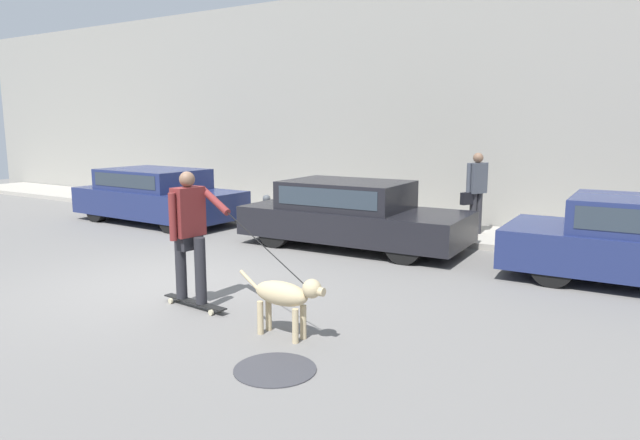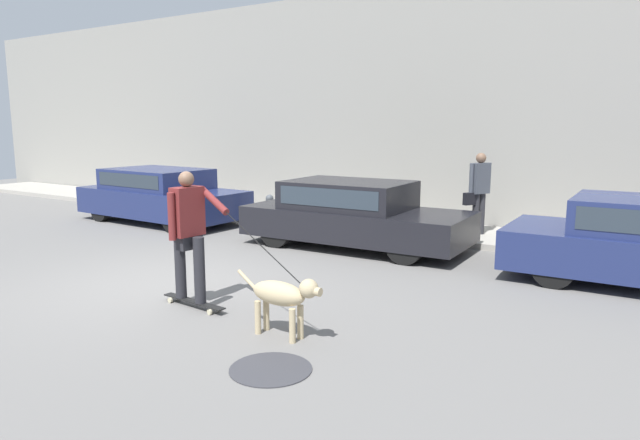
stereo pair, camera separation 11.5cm
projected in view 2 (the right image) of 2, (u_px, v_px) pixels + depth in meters
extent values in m
plane|color=slate|center=(164.00, 285.00, 8.32)|extent=(36.00, 36.00, 0.00)
cube|color=gray|center=(383.00, 107.00, 13.65)|extent=(32.00, 0.30, 5.44)
cube|color=#A39E93|center=(358.00, 223.00, 13.12)|extent=(30.00, 2.01, 0.12)
cylinder|color=black|center=(226.00, 210.00, 13.55)|extent=(0.61, 0.22, 0.60)
cylinder|color=black|center=(174.00, 219.00, 12.27)|extent=(0.61, 0.22, 0.60)
cylinder|color=black|center=(154.00, 202.00, 15.00)|extent=(0.61, 0.22, 0.60)
cylinder|color=black|center=(101.00, 209.00, 13.72)|extent=(0.61, 0.22, 0.60)
cube|color=navy|center=(163.00, 202.00, 13.60)|extent=(4.24, 1.96, 0.61)
cube|color=navy|center=(157.00, 179.00, 13.61)|extent=(2.44, 1.72, 0.47)
cube|color=#28333D|center=(128.00, 180.00, 12.94)|extent=(2.10, 0.08, 0.30)
cylinder|color=black|center=(436.00, 231.00, 10.77)|extent=(0.66, 0.22, 0.66)
cylinder|color=black|center=(405.00, 245.00, 9.49)|extent=(0.66, 0.22, 0.66)
cylinder|color=black|center=(317.00, 219.00, 12.10)|extent=(0.66, 0.22, 0.66)
cylinder|color=black|center=(276.00, 230.00, 10.83)|extent=(0.66, 0.22, 0.66)
cube|color=black|center=(356.00, 223.00, 10.77)|extent=(4.30, 1.89, 0.55)
cube|color=black|center=(348.00, 195.00, 10.77)|extent=(2.33, 1.65, 0.51)
cube|color=#28333D|center=(327.00, 198.00, 10.10)|extent=(2.00, 0.08, 0.33)
cylinder|color=black|center=(570.00, 247.00, 9.46)|extent=(0.62, 0.22, 0.62)
cylinder|color=black|center=(554.00, 267.00, 8.15)|extent=(0.62, 0.22, 0.62)
cylinder|color=tan|center=(300.00, 322.00, 6.21)|extent=(0.07, 0.07, 0.38)
cylinder|color=tan|center=(292.00, 326.00, 6.09)|extent=(0.07, 0.07, 0.38)
cylinder|color=tan|center=(266.00, 314.00, 6.48)|extent=(0.07, 0.07, 0.38)
cylinder|color=tan|center=(258.00, 317.00, 6.36)|extent=(0.07, 0.07, 0.38)
ellipsoid|color=tan|center=(279.00, 293.00, 6.24)|extent=(0.70, 0.28, 0.27)
sphere|color=tan|center=(309.00, 289.00, 5.99)|extent=(0.21, 0.21, 0.21)
cylinder|color=tan|center=(316.00, 291.00, 5.94)|extent=(0.12, 0.10, 0.09)
cylinder|color=tan|center=(247.00, 280.00, 6.48)|extent=(0.28, 0.05, 0.21)
cylinder|color=beige|center=(219.00, 309.00, 7.13)|extent=(0.07, 0.04, 0.07)
cylinder|color=beige|center=(210.00, 312.00, 7.02)|extent=(0.07, 0.04, 0.07)
cylinder|color=beige|center=(179.00, 298.00, 7.60)|extent=(0.07, 0.04, 0.07)
cylinder|color=beige|center=(170.00, 300.00, 7.48)|extent=(0.07, 0.04, 0.07)
cube|color=black|center=(194.00, 301.00, 7.30)|extent=(1.08, 0.21, 0.02)
cylinder|color=#232328|center=(199.00, 270.00, 7.15)|extent=(0.14, 0.14, 0.85)
cylinder|color=#232328|center=(180.00, 266.00, 7.38)|extent=(0.14, 0.14, 0.85)
cube|color=#232328|center=(189.00, 242.00, 7.21)|extent=(0.20, 0.33, 0.17)
cube|color=maroon|center=(187.00, 211.00, 7.14)|extent=(0.24, 0.42, 0.62)
sphere|color=brown|center=(186.00, 179.00, 7.07)|extent=(0.19, 0.19, 0.19)
cylinder|color=maroon|center=(172.00, 217.00, 6.95)|extent=(0.09, 0.09, 0.59)
cylinder|color=maroon|center=(214.00, 200.00, 7.12)|extent=(0.58, 0.22, 0.32)
cylinder|color=black|center=(265.00, 249.00, 6.47)|extent=(1.45, 0.36, 0.69)
cylinder|color=#28282D|center=(476.00, 214.00, 11.41)|extent=(0.14, 0.14, 0.83)
cylinder|color=#28282D|center=(481.00, 214.00, 11.49)|extent=(0.14, 0.14, 0.83)
cube|color=#424751|center=(480.00, 178.00, 11.33)|extent=(0.35, 0.43, 0.61)
cylinder|color=#424751|center=(471.00, 178.00, 11.21)|extent=(0.08, 0.08, 0.58)
cylinder|color=#424751|center=(489.00, 177.00, 11.44)|extent=(0.08, 0.08, 0.58)
sphere|color=brown|center=(481.00, 158.00, 11.26)|extent=(0.20, 0.20, 0.20)
cube|color=black|center=(470.00, 199.00, 11.28)|extent=(0.24, 0.33, 0.24)
cylinder|color=#38383D|center=(271.00, 369.00, 5.45)|extent=(0.80, 0.80, 0.01)
cylinder|color=#4C5156|center=(270.00, 214.00, 12.90)|extent=(0.17, 0.17, 0.62)
sphere|color=#4C5156|center=(270.00, 199.00, 12.84)|extent=(0.18, 0.18, 0.18)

